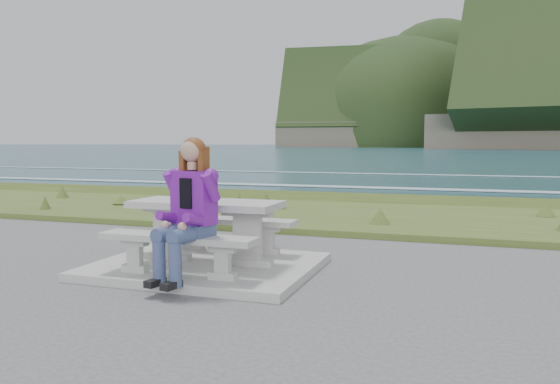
{
  "coord_description": "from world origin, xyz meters",
  "views": [
    {
      "loc": [
        2.95,
        -5.88,
        1.55
      ],
      "look_at": [
        0.54,
        1.2,
        0.87
      ],
      "focal_mm": 35.0,
      "sensor_mm": 36.0,
      "label": 1
    }
  ],
  "objects_px": {
    "seated_woman": "(185,228)",
    "bench_seaward": "(230,225)",
    "bench_landward": "(177,244)",
    "picnic_table": "(206,215)"
  },
  "relations": [
    {
      "from": "bench_landward",
      "to": "bench_seaward",
      "type": "relative_size",
      "value": 1.0
    },
    {
      "from": "bench_seaward",
      "to": "seated_woman",
      "type": "relative_size",
      "value": 1.19
    },
    {
      "from": "picnic_table",
      "to": "seated_woman",
      "type": "bearing_deg",
      "value": -78.56
    },
    {
      "from": "picnic_table",
      "to": "bench_seaward",
      "type": "bearing_deg",
      "value": 90.0
    },
    {
      "from": "picnic_table",
      "to": "bench_seaward",
      "type": "distance_m",
      "value": 0.74
    },
    {
      "from": "seated_woman",
      "to": "bench_seaward",
      "type": "bearing_deg",
      "value": 107.13
    },
    {
      "from": "picnic_table",
      "to": "bench_landward",
      "type": "distance_m",
      "value": 0.74
    },
    {
      "from": "bench_landward",
      "to": "bench_seaward",
      "type": "distance_m",
      "value": 1.4
    },
    {
      "from": "bench_landward",
      "to": "bench_seaward",
      "type": "height_order",
      "value": "same"
    },
    {
      "from": "bench_seaward",
      "to": "seated_woman",
      "type": "height_order",
      "value": "seated_woman"
    }
  ]
}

